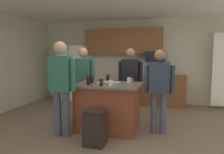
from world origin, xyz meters
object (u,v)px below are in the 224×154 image
object	(u,v)px
glass_short_whisky	(92,79)
tumbler_amber	(101,82)
person_guest_by_door	(159,86)
mug_blue_stoneware	(129,80)
glass_dark_ale	(108,78)
person_elder_center	(130,79)
serving_tray	(108,83)
refrigerator	(74,73)
mug_ceramic_white	(111,83)
kitchen_island	(108,106)
trash_bin	(95,128)
microwave_over_range	(155,57)
person_guest_left	(61,82)
glass_pilsner	(88,81)
person_host_foreground	(83,78)
glass_stout_tall	(89,79)

from	to	relation	value
glass_short_whisky	tumbler_amber	distance (m)	0.42
person_guest_by_door	mug_blue_stoneware	distance (m)	0.68
glass_dark_ale	glass_short_whisky	distance (m)	0.40
glass_dark_ale	person_elder_center	bearing A→B (deg)	52.04
glass_dark_ale	serving_tray	bearing A→B (deg)	-71.23
tumbler_amber	serving_tray	xyz separation A→B (m)	(0.06, 0.28, -0.05)
refrigerator	mug_ceramic_white	bearing A→B (deg)	-51.67
kitchen_island	trash_bin	distance (m)	0.78
glass_dark_ale	microwave_over_range	bearing A→B (deg)	68.18
person_guest_left	glass_short_whisky	world-z (taller)	person_guest_left
refrigerator	microwave_over_range	distance (m)	2.66
glass_pilsner	tumbler_amber	distance (m)	0.29
glass_short_whisky	glass_pilsner	distance (m)	0.23
glass_dark_ale	mug_ceramic_white	bearing A→B (deg)	-67.51
person_elder_center	mug_ceramic_white	distance (m)	1.04
person_guest_by_door	trash_bin	distance (m)	1.45
person_guest_left	mug_ceramic_white	xyz separation A→B (m)	(0.85, 0.35, -0.03)
glass_pilsner	mug_ceramic_white	world-z (taller)	glass_pilsner
tumbler_amber	microwave_over_range	bearing A→B (deg)	73.66
person_guest_by_door	mug_blue_stoneware	xyz separation A→B (m)	(-0.63, 0.24, 0.06)
refrigerator	glass_short_whisky	bearing A→B (deg)	-56.61
glass_pilsner	trash_bin	xyz separation A→B (m)	(0.32, -0.51, -0.73)
refrigerator	mug_ceramic_white	world-z (taller)	refrigerator
person_host_foreground	glass_dark_ale	world-z (taller)	person_host_foreground
person_guest_left	mug_blue_stoneware	size ratio (longest dim) A/B	14.08
microwave_over_range	tumbler_amber	world-z (taller)	microwave_over_range
person_host_foreground	mug_ceramic_white	size ratio (longest dim) A/B	13.38
glass_short_whisky	refrigerator	bearing A→B (deg)	123.39
kitchen_island	glass_pilsner	xyz separation A→B (m)	(-0.32, -0.25, 0.55)
glass_dark_ale	mug_ceramic_white	xyz separation A→B (m)	(0.21, -0.52, -0.02)
refrigerator	person_host_foreground	xyz separation A→B (m)	(1.08, -1.73, 0.08)
person_host_foreground	person_elder_center	size ratio (longest dim) A/B	1.01
person_guest_left	glass_pilsner	world-z (taller)	person_guest_left
person_host_foreground	person_guest_left	world-z (taller)	person_guest_left
glass_pilsner	microwave_over_range	bearing A→B (deg)	67.94
mug_ceramic_white	person_elder_center	bearing A→B (deg)	79.99
kitchen_island	person_guest_by_door	size ratio (longest dim) A/B	0.81
person_elder_center	mug_blue_stoneware	xyz separation A→B (m)	(0.07, -0.48, 0.04)
glass_dark_ale	tumbler_amber	size ratio (longest dim) A/B	1.15
glass_stout_tall	serving_tray	size ratio (longest dim) A/B	0.32
microwave_over_range	person_guest_by_door	xyz separation A→B (m)	(0.25, -2.31, -0.51)
person_guest_by_door	glass_dark_ale	world-z (taller)	person_guest_by_door
person_host_foreground	person_guest_by_door	size ratio (longest dim) A/B	1.03
glass_pilsner	person_host_foreground	bearing A→B (deg)	119.79
glass_stout_tall	serving_tray	world-z (taller)	glass_stout_tall
microwave_over_range	person_guest_by_door	distance (m)	2.38
person_host_foreground	glass_pilsner	xyz separation A→B (m)	(0.45, -0.79, 0.06)
microwave_over_range	person_elder_center	bearing A→B (deg)	-105.64
person_elder_center	mug_ceramic_white	xyz separation A→B (m)	(-0.18, -1.02, 0.04)
glass_stout_tall	glass_pilsner	bearing A→B (deg)	-68.87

